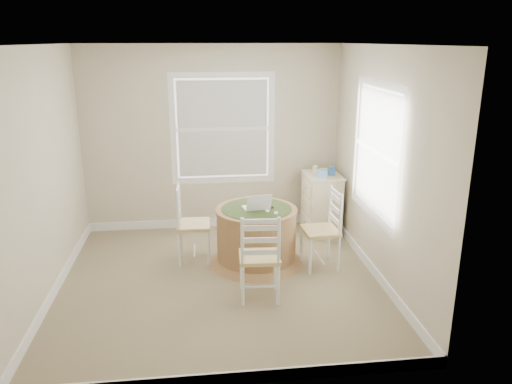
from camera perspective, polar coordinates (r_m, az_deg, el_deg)
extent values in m
cube|color=#90805B|center=(5.80, -4.06, -10.27)|extent=(3.60, 3.60, 0.02)
cube|color=white|center=(5.16, -4.69, 16.57)|extent=(3.60, 3.60, 0.02)
cube|color=#BDB295|center=(7.10, -5.03, 6.02)|extent=(3.60, 0.02, 2.60)
cube|color=#BDB295|center=(3.61, -3.02, -4.88)|extent=(3.60, 0.02, 2.60)
cube|color=#BDB295|center=(5.56, -23.32, 1.60)|extent=(0.02, 3.60, 2.60)
cube|color=#BDB295|center=(5.70, 14.17, 2.83)|extent=(0.02, 3.60, 2.60)
cube|color=white|center=(7.41, -4.78, -3.46)|extent=(3.60, 0.02, 0.12)
cube|color=white|center=(4.25, -2.76, -20.49)|extent=(3.60, 0.02, 0.12)
cube|color=white|center=(5.98, -21.74, -9.91)|extent=(0.02, 3.60, 0.12)
cube|color=white|center=(6.10, 13.15, -8.53)|extent=(0.02, 3.60, 0.12)
cylinder|color=#916541|center=(6.11, 0.05, -4.75)|extent=(0.96, 0.96, 0.62)
cone|color=#916541|center=(6.24, 0.04, -7.70)|extent=(1.16, 1.16, 0.07)
cylinder|color=#916541|center=(6.00, 0.05, -2.07)|extent=(0.98, 0.98, 0.03)
cylinder|color=#39481F|center=(6.00, 0.05, -1.93)|extent=(0.85, 0.85, 0.01)
cone|color=#39481F|center=(6.02, 0.05, -2.43)|extent=(0.94, 0.94, 0.10)
cube|color=white|center=(6.02, 0.00, -1.82)|extent=(0.34, 0.26, 0.02)
cube|color=silver|center=(6.02, 0.00, -1.73)|extent=(0.27, 0.16, 0.00)
cube|color=black|center=(5.87, 0.36, -1.23)|extent=(0.31, 0.11, 0.20)
ellipsoid|color=white|center=(5.90, 1.30, -2.17)|extent=(0.07, 0.10, 0.03)
cube|color=#B7BABF|center=(5.84, 2.31, -2.43)|extent=(0.06, 0.10, 0.02)
cube|color=black|center=(6.02, 1.73, -1.79)|extent=(0.07, 0.06, 0.02)
cube|color=beige|center=(7.12, 7.48, -1.39)|extent=(0.47, 0.63, 0.83)
cube|color=beige|center=(6.99, 7.62, 1.94)|extent=(0.50, 0.66, 0.02)
cube|color=beige|center=(7.14, 5.45, -3.39)|extent=(0.03, 0.52, 0.18)
cube|color=beige|center=(7.05, 5.51, -1.45)|extent=(0.03, 0.52, 0.18)
cube|color=beige|center=(6.98, 5.57, 0.46)|extent=(0.03, 0.52, 0.18)
cube|color=#609FDD|center=(6.81, 7.53, 2.08)|extent=(0.12, 0.12, 0.10)
cube|color=#E7C851|center=(7.07, 7.95, 2.44)|extent=(0.15, 0.11, 0.06)
cube|color=#2D5788|center=(6.94, 8.77, 2.37)|extent=(0.08, 0.08, 0.12)
cylinder|color=beige|center=(7.11, 6.66, 2.70)|extent=(0.07, 0.07, 0.09)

